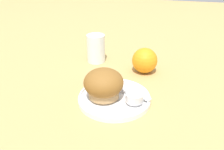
{
  "coord_description": "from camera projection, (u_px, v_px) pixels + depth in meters",
  "views": [
    {
      "loc": [
        0.11,
        -0.57,
        0.37
      ],
      "look_at": [
        -0.04,
        0.03,
        0.06
      ],
      "focal_mm": 40.0,
      "sensor_mm": 36.0,
      "label": 1
    }
  ],
  "objects": [
    {
      "name": "ground_plane",
      "position": [
        122.0,
        99.0,
        0.68
      ],
      "size": [
        3.0,
        3.0,
        0.0
      ],
      "primitive_type": "plane",
      "color": "tan"
    },
    {
      "name": "plate",
      "position": [
        114.0,
        98.0,
        0.66
      ],
      "size": [
        0.19,
        0.19,
        0.02
      ],
      "color": "white",
      "rests_on": "ground_plane"
    },
    {
      "name": "muffin",
      "position": [
        104.0,
        84.0,
        0.64
      ],
      "size": [
        0.1,
        0.1,
        0.08
      ],
      "color": "tan",
      "rests_on": "plate"
    },
    {
      "name": "cream_ramekin",
      "position": [
        134.0,
        97.0,
        0.63
      ],
      "size": [
        0.05,
        0.05,
        0.02
      ],
      "color": "silver",
      "rests_on": "plate"
    },
    {
      "name": "berry_pair",
      "position": [
        111.0,
        87.0,
        0.68
      ],
      "size": [
        0.03,
        0.01,
        0.01
      ],
      "color": "maroon",
      "rests_on": "plate"
    },
    {
      "name": "butter_knife",
      "position": [
        120.0,
        88.0,
        0.69
      ],
      "size": [
        0.18,
        0.1,
        0.0
      ],
      "rotation": [
        0.0,
        0.0,
        -0.46
      ],
      "color": "silver",
      "rests_on": "plate"
    },
    {
      "name": "orange_fruit",
      "position": [
        145.0,
        60.0,
        0.81
      ],
      "size": [
        0.08,
        0.08,
        0.08
      ],
      "color": "orange",
      "rests_on": "ground_plane"
    },
    {
      "name": "juice_glass",
      "position": [
        96.0,
        48.0,
        0.88
      ],
      "size": [
        0.06,
        0.06,
        0.1
      ],
      "color": "silver",
      "rests_on": "ground_plane"
    }
  ]
}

